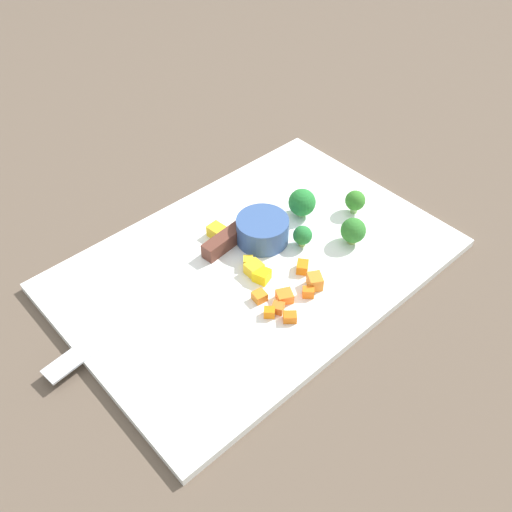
# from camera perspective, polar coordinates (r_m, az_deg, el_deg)

# --- Properties ---
(ground_plane) EXTENTS (4.00, 4.00, 0.00)m
(ground_plane) POSITION_cam_1_polar(r_m,az_deg,el_deg) (0.77, 0.00, -1.17)
(ground_plane) COLOR brown
(cutting_board) EXTENTS (0.51, 0.35, 0.01)m
(cutting_board) POSITION_cam_1_polar(r_m,az_deg,el_deg) (0.76, 0.00, -0.85)
(cutting_board) COLOR white
(cutting_board) RESTS_ON ground_plane
(prep_bowl) EXTENTS (0.07, 0.07, 0.04)m
(prep_bowl) POSITION_cam_1_polar(r_m,az_deg,el_deg) (0.78, 0.65, 2.63)
(prep_bowl) COLOR #34528D
(prep_bowl) RESTS_ON cutting_board
(chef_knife) EXTENTS (0.32, 0.06, 0.02)m
(chef_knife) POSITION_cam_1_polar(r_m,az_deg,el_deg) (0.75, -6.28, -0.94)
(chef_knife) COLOR silver
(chef_knife) RESTS_ON cutting_board
(carrot_dice_0) EXTENTS (0.02, 0.02, 0.01)m
(carrot_dice_0) POSITION_cam_1_polar(r_m,az_deg,el_deg) (0.70, 2.22, -5.23)
(carrot_dice_0) COLOR orange
(carrot_dice_0) RESTS_ON cutting_board
(carrot_dice_1) EXTENTS (0.02, 0.02, 0.01)m
(carrot_dice_1) POSITION_cam_1_polar(r_m,az_deg,el_deg) (0.75, 4.69, -1.10)
(carrot_dice_1) COLOR orange
(carrot_dice_1) RESTS_ON cutting_board
(carrot_dice_2) EXTENTS (0.03, 0.02, 0.01)m
(carrot_dice_2) POSITION_cam_1_polar(r_m,az_deg,el_deg) (0.71, 2.89, -4.09)
(carrot_dice_2) COLOR orange
(carrot_dice_2) RESTS_ON cutting_board
(carrot_dice_3) EXTENTS (0.02, 0.02, 0.01)m
(carrot_dice_3) POSITION_cam_1_polar(r_m,az_deg,el_deg) (0.69, 1.35, -5.70)
(carrot_dice_3) COLOR orange
(carrot_dice_3) RESTS_ON cutting_board
(carrot_dice_4) EXTENTS (0.02, 0.02, 0.01)m
(carrot_dice_4) POSITION_cam_1_polar(r_m,az_deg,el_deg) (0.72, 5.28, -3.65)
(carrot_dice_4) COLOR orange
(carrot_dice_4) RESTS_ON cutting_board
(carrot_dice_5) EXTENTS (0.03, 0.03, 0.02)m
(carrot_dice_5) POSITION_cam_1_polar(r_m,az_deg,el_deg) (0.73, 5.94, -2.57)
(carrot_dice_5) COLOR orange
(carrot_dice_5) RESTS_ON cutting_board
(carrot_dice_6) EXTENTS (0.02, 0.02, 0.01)m
(carrot_dice_6) POSITION_cam_1_polar(r_m,az_deg,el_deg) (0.69, 3.43, -6.17)
(carrot_dice_6) COLOR orange
(carrot_dice_6) RESTS_ON cutting_board
(carrot_dice_7) EXTENTS (0.02, 0.02, 0.01)m
(carrot_dice_7) POSITION_cam_1_polar(r_m,az_deg,el_deg) (0.71, 0.35, -4.09)
(carrot_dice_7) COLOR orange
(carrot_dice_7) RESTS_ON cutting_board
(pepper_dice_0) EXTENTS (0.02, 0.02, 0.02)m
(pepper_dice_0) POSITION_cam_1_polar(r_m,az_deg,el_deg) (0.79, -3.97, 2.49)
(pepper_dice_0) COLOR yellow
(pepper_dice_0) RESTS_ON cutting_board
(pepper_dice_1) EXTENTS (0.02, 0.02, 0.02)m
(pepper_dice_1) POSITION_cam_1_polar(r_m,az_deg,el_deg) (0.73, 0.58, -1.96)
(pepper_dice_1) COLOR yellow
(pepper_dice_1) RESTS_ON cutting_board
(pepper_dice_2) EXTENTS (0.02, 0.02, 0.02)m
(pepper_dice_2) POSITION_cam_1_polar(r_m,az_deg,el_deg) (0.74, -0.20, -1.28)
(pepper_dice_2) COLOR yellow
(pepper_dice_2) RESTS_ON cutting_board
(pepper_dice_3) EXTENTS (0.02, 0.02, 0.01)m
(pepper_dice_3) POSITION_cam_1_polar(r_m,az_deg,el_deg) (0.75, -0.83, -0.60)
(pepper_dice_3) COLOR yellow
(pepper_dice_3) RESTS_ON cutting_board
(broccoli_floret_0) EXTENTS (0.03, 0.03, 0.03)m
(broccoli_floret_0) POSITION_cam_1_polar(r_m,az_deg,el_deg) (0.77, 4.71, 2.06)
(broccoli_floret_0) COLOR #8BAC59
(broccoli_floret_0) RESTS_ON cutting_board
(broccoli_floret_1) EXTENTS (0.03, 0.03, 0.04)m
(broccoli_floret_1) POSITION_cam_1_polar(r_m,az_deg,el_deg) (0.84, 9.95, 5.49)
(broccoli_floret_1) COLOR #89B967
(broccoli_floret_1) RESTS_ON cutting_board
(broccoli_floret_2) EXTENTS (0.03, 0.03, 0.04)m
(broccoli_floret_2) POSITION_cam_1_polar(r_m,az_deg,el_deg) (0.78, 9.76, 2.52)
(broccoli_floret_2) COLOR #8FAC57
(broccoli_floret_2) RESTS_ON cutting_board
(broccoli_floret_3) EXTENTS (0.04, 0.04, 0.04)m
(broccoli_floret_3) POSITION_cam_1_polar(r_m,az_deg,el_deg) (0.82, 4.66, 5.38)
(broccoli_floret_3) COLOR #86BE6D
(broccoli_floret_3) RESTS_ON cutting_board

